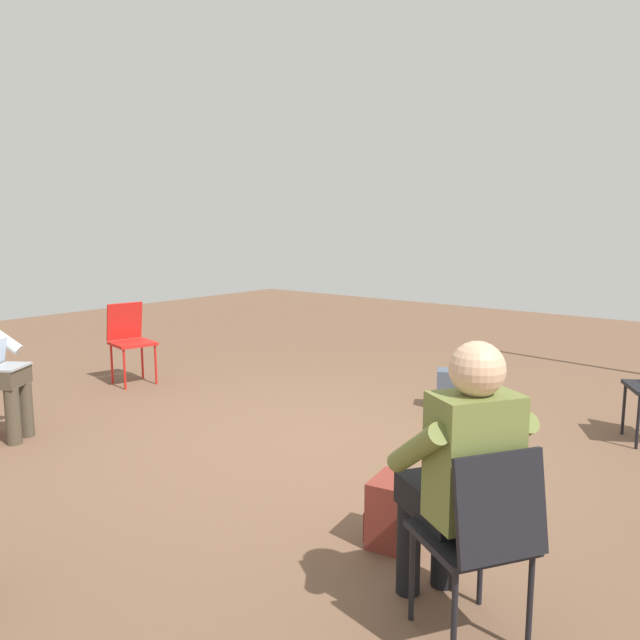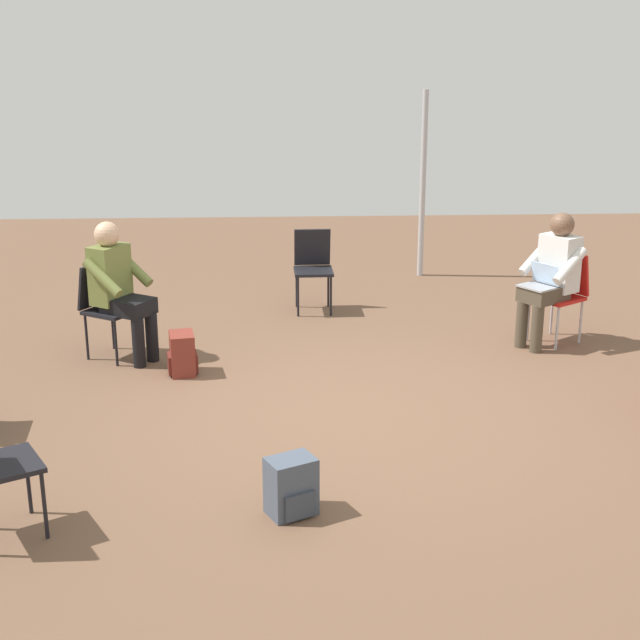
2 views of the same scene
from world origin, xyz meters
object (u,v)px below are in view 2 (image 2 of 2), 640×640
at_px(chair_southwest, 106,303).
at_px(person_with_laptop, 552,273).
at_px(chair_west, 313,264).
at_px(person_in_olive, 119,284).
at_px(backpack_by_empty_chair, 291,489).
at_px(chair_northwest, 562,290).
at_px(backpack_near_laptop_user, 182,356).

relative_size(chair_southwest, person_with_laptop, 0.69).
height_order(chair_west, person_in_olive, person_in_olive).
relative_size(chair_west, person_in_olive, 0.69).
xyz_separation_m(chair_southwest, backpack_by_empty_chair, (2.91, 1.59, -0.34)).
bearing_deg(chair_southwest, chair_northwest, 125.14).
height_order(person_in_olive, backpack_by_empty_chair, person_in_olive).
distance_m(chair_northwest, person_with_laptop, 0.26).
height_order(backpack_near_laptop_user, backpack_by_empty_chair, same).
relative_size(chair_northwest, person_in_olive, 0.69).
relative_size(chair_northwest, backpack_by_empty_chair, 2.36).
relative_size(person_with_laptop, backpack_by_empty_chair, 3.44).
bearing_deg(person_in_olive, person_with_laptop, 125.27).
bearing_deg(backpack_by_empty_chair, chair_northwest, 140.31).
bearing_deg(backpack_near_laptop_user, backpack_by_empty_chair, 20.02).
bearing_deg(backpack_by_empty_chair, person_in_olive, -152.77).
distance_m(chair_west, backpack_near_laptop_user, 2.24).
distance_m(chair_northwest, chair_southwest, 4.20).
distance_m(chair_west, chair_southwest, 2.35).
bearing_deg(person_with_laptop, chair_west, 25.94).
bearing_deg(person_with_laptop, backpack_by_empty_chair, 107.14).
height_order(person_in_olive, backpack_near_laptop_user, person_in_olive).
relative_size(chair_west, backpack_near_laptop_user, 2.36).
xyz_separation_m(person_with_laptop, person_in_olive, (0.22, -3.91, 0.00)).
xyz_separation_m(person_in_olive, backpack_by_empty_chair, (2.82, 1.45, -0.54)).
relative_size(person_with_laptop, person_in_olive, 1.00).
xyz_separation_m(chair_northwest, backpack_by_empty_chair, (3.14, -2.60, -0.34)).
distance_m(chair_southwest, person_with_laptop, 4.06).
bearing_deg(backpack_by_empty_chair, chair_southwest, -151.31).
xyz_separation_m(chair_northwest, backpack_near_laptop_user, (0.71, -3.49, -0.34)).
bearing_deg(chair_southwest, person_with_laptop, 123.91).
bearing_deg(backpack_by_empty_chair, backpack_near_laptop_user, -159.98).
bearing_deg(chair_northwest, chair_west, 29.36).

